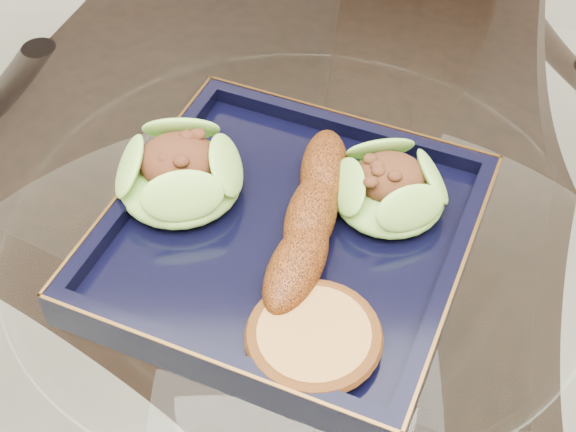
{
  "coord_description": "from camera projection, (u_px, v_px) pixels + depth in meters",
  "views": [
    {
      "loc": [
        0.01,
        -0.38,
        1.25
      ],
      "look_at": [
        -0.01,
        0.02,
        0.8
      ],
      "focal_mm": 50.0,
      "sensor_mm": 36.0,
      "label": 1
    }
  ],
  "objects": [
    {
      "name": "dining_table",
      "position": [
        296.0,
        381.0,
        0.74
      ],
      "size": [
        1.13,
        1.13,
        0.77
      ],
      "color": "white",
      "rests_on": "ground"
    },
    {
      "name": "dining_chair",
      "position": [
        304.0,
        85.0,
        1.04
      ],
      "size": [
        0.56,
        0.56,
        1.07
      ],
      "rotation": [
        0.0,
        0.0,
        -0.25
      ],
      "color": "black",
      "rests_on": "ground"
    },
    {
      "name": "navy_plate",
      "position": [
        288.0,
        242.0,
        0.63
      ],
      "size": [
        0.35,
        0.35,
        0.02
      ],
      "primitive_type": "cube",
      "rotation": [
        0.0,
        0.0,
        -0.35
      ],
      "color": "black",
      "rests_on": "dining_table"
    },
    {
      "name": "lettuce_wrap_left",
      "position": [
        179.0,
        176.0,
        0.64
      ],
      "size": [
        0.12,
        0.12,
        0.04
      ],
      "primitive_type": "ellipsoid",
      "rotation": [
        0.0,
        0.0,
        -0.28
      ],
      "color": "#50922A",
      "rests_on": "navy_plate"
    },
    {
      "name": "lettuce_wrap_right",
      "position": [
        389.0,
        191.0,
        0.63
      ],
      "size": [
        0.1,
        0.1,
        0.03
      ],
      "primitive_type": "ellipsoid",
      "rotation": [
        0.0,
        0.0,
        -0.12
      ],
      "color": "#5A932A",
      "rests_on": "navy_plate"
    },
    {
      "name": "roasted_plantain",
      "position": [
        311.0,
        216.0,
        0.61
      ],
      "size": [
        0.07,
        0.19,
        0.03
      ],
      "primitive_type": "ellipsoid",
      "rotation": [
        0.0,
        0.0,
        1.4
      ],
      "color": "#6C2F0B",
      "rests_on": "navy_plate"
    },
    {
      "name": "crumb_patty",
      "position": [
        314.0,
        338.0,
        0.55
      ],
      "size": [
        0.1,
        0.1,
        0.02
      ],
      "primitive_type": "cylinder",
      "rotation": [
        0.0,
        0.0,
        -0.23
      ],
      "color": "#B0783A",
      "rests_on": "navy_plate"
    }
  ]
}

